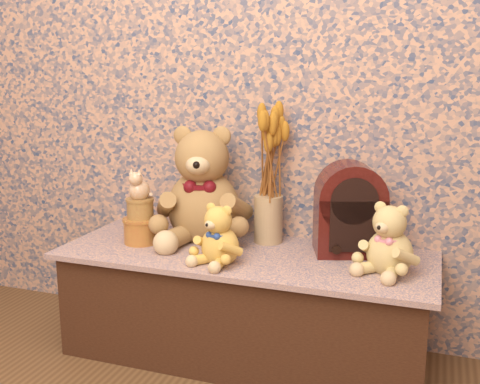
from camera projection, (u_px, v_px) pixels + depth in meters
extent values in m
cube|color=#34476B|center=(267.00, 10.00, 2.15)|extent=(3.00, 0.10, 2.60)
cube|color=navy|center=(244.00, 304.00, 2.14)|extent=(1.39, 0.53, 0.41)
cylinder|color=tan|center=(268.00, 219.00, 2.21)|extent=(0.13, 0.13, 0.19)
cylinder|color=gold|center=(141.00, 231.00, 2.21)|extent=(0.14, 0.14, 0.10)
cylinder|color=tan|center=(140.00, 209.00, 2.19)|extent=(0.12, 0.12, 0.08)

